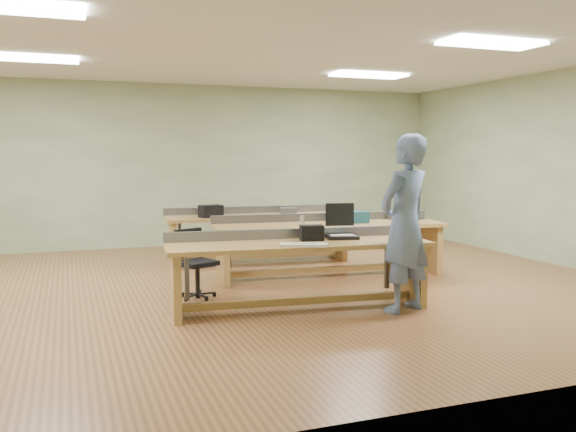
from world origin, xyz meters
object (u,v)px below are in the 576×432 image
at_px(workbench_front, 298,259).
at_px(task_chair, 195,273).
at_px(workbench_back, 258,227).
at_px(mug, 335,220).
at_px(laptop_base, 342,237).
at_px(camera_bag, 312,233).
at_px(parts_bin_teal, 351,217).
at_px(drinks_can, 302,220).
at_px(workbench_mid, 329,236).
at_px(parts_bin_grey, 406,215).
at_px(person, 405,224).

bearing_deg(workbench_front, task_chair, 141.89).
bearing_deg(workbench_front, workbench_back, 86.94).
relative_size(task_chair, mug, 6.49).
xyz_separation_m(laptop_base, camera_bag, (-0.39, -0.02, 0.07)).
bearing_deg(workbench_front, parts_bin_teal, 53.82).
height_order(task_chair, drinks_can, drinks_can).
bearing_deg(drinks_can, workbench_back, 98.45).
relative_size(workbench_mid, drinks_can, 28.12).
relative_size(workbench_front, task_chair, 3.61).
bearing_deg(laptop_base, camera_bag, -166.17).
bearing_deg(workbench_back, mug, -62.23).
bearing_deg(mug, parts_bin_teal, 10.95).
xyz_separation_m(task_chair, drinks_can, (1.64, 0.68, 0.51)).
xyz_separation_m(laptop_base, mug, (0.56, 1.44, 0.03)).
height_order(workbench_mid, workbench_back, same).
relative_size(workbench_front, parts_bin_grey, 6.15).
bearing_deg(drinks_can, task_chair, -157.51).
distance_m(workbench_front, laptop_base, 0.61).
relative_size(laptop_base, drinks_can, 2.88).
xyz_separation_m(laptop_base, parts_bin_grey, (1.78, 1.58, 0.05)).
distance_m(workbench_back, camera_bag, 2.99).
height_order(laptop_base, camera_bag, camera_bag).
relative_size(workbench_back, task_chair, 3.60).
xyz_separation_m(person, drinks_can, (-0.37, 2.09, -0.16)).
xyz_separation_m(workbench_front, parts_bin_teal, (1.40, 1.56, 0.27)).
relative_size(workbench_front, camera_bag, 11.63).
distance_m(workbench_mid, camera_bag, 1.77).
xyz_separation_m(workbench_back, parts_bin_grey, (1.88, -1.37, 0.26)).
distance_m(workbench_mid, parts_bin_grey, 1.31).
xyz_separation_m(task_chair, mug, (2.09, 0.58, 0.50)).
relative_size(workbench_front, workbench_mid, 0.90).
relative_size(parts_bin_teal, parts_bin_grey, 0.92).
height_order(workbench_front, mug, workbench_front).
xyz_separation_m(workbench_back, camera_bag, (-0.28, -2.97, 0.28)).
relative_size(person, camera_bag, 7.60).
distance_m(workbench_front, parts_bin_teal, 2.11).
xyz_separation_m(workbench_back, task_chair, (-1.43, -2.09, -0.26)).
bearing_deg(laptop_base, workbench_mid, 82.79).
xyz_separation_m(workbench_mid, mug, (0.07, -0.05, 0.24)).
bearing_deg(workbench_back, drinks_can, -77.59).
bearing_deg(workbench_mid, camera_bag, -114.95).
relative_size(workbench_front, drinks_can, 25.28).
distance_m(person, parts_bin_grey, 2.50).
bearing_deg(camera_bag, workbench_back, 94.48).
relative_size(task_chair, parts_bin_grey, 1.70).
height_order(workbench_front, person, person).
relative_size(mug, drinks_can, 1.08).
relative_size(person, laptop_base, 5.73).
height_order(task_chair, parts_bin_grey, parts_bin_grey).
relative_size(person, task_chair, 2.36).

